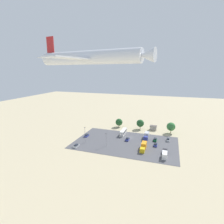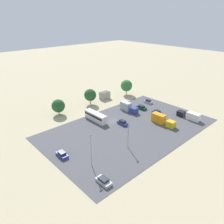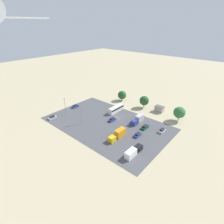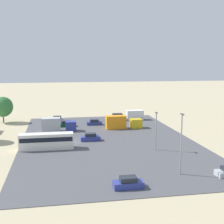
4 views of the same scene
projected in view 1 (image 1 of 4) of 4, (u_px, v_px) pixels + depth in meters
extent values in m
plane|color=tan|center=(128.00, 138.00, 111.60)|extent=(400.00, 400.00, 0.00)
cube|color=#4C4C51|center=(125.00, 143.00, 104.40)|extent=(60.11, 37.07, 0.08)
cube|color=#9E998E|center=(153.00, 128.00, 126.34)|extent=(4.67, 3.04, 3.13)
cube|color=#59514C|center=(153.00, 126.00, 125.96)|extent=(4.91, 3.28, 0.12)
cube|color=silver|center=(123.00, 132.00, 117.50)|extent=(2.49, 10.59, 3.16)
cube|color=black|center=(123.00, 131.00, 117.36)|extent=(2.53, 10.17, 0.88)
cube|color=navy|center=(155.00, 145.00, 99.54)|extent=(1.87, 4.10, 0.87)
cube|color=#1E232D|center=(156.00, 144.00, 99.37)|extent=(1.57, 2.30, 0.64)
cube|color=navy|center=(87.00, 136.00, 113.83)|extent=(1.88, 4.14, 0.92)
cube|color=#1E232D|center=(87.00, 135.00, 113.65)|extent=(1.58, 2.32, 0.67)
cube|color=#ADB2B7|center=(76.00, 146.00, 98.32)|extent=(1.97, 4.23, 0.84)
cube|color=#1E232D|center=(76.00, 145.00, 98.16)|extent=(1.66, 2.37, 0.61)
cube|color=#ADB2B7|center=(168.00, 140.00, 106.68)|extent=(1.79, 4.03, 0.93)
cube|color=#1E232D|center=(168.00, 139.00, 106.49)|extent=(1.50, 2.26, 0.68)
cube|color=#0C4723|center=(155.00, 140.00, 106.87)|extent=(1.97, 4.59, 0.90)
cube|color=#1E232D|center=(155.00, 139.00, 106.69)|extent=(1.66, 2.57, 0.66)
cube|color=navy|center=(127.00, 140.00, 107.57)|extent=(1.85, 4.28, 0.96)
cube|color=#1E232D|center=(127.00, 138.00, 107.38)|extent=(1.55, 2.40, 0.70)
cube|color=black|center=(165.00, 151.00, 90.72)|extent=(2.37, 2.78, 1.99)
cube|color=white|center=(165.00, 155.00, 85.78)|extent=(2.37, 4.95, 2.84)
cube|color=gold|center=(142.00, 150.00, 91.70)|extent=(2.46, 2.86, 2.36)
cube|color=orange|center=(144.00, 145.00, 96.57)|extent=(2.46, 5.09, 3.36)
cube|color=navy|center=(146.00, 138.00, 107.58)|extent=(2.50, 2.55, 2.41)
cube|color=#B2B2B7|center=(147.00, 135.00, 111.90)|extent=(2.50, 4.54, 3.45)
cylinder|color=brown|center=(140.00, 127.00, 128.46)|extent=(0.36, 0.36, 2.33)
sphere|color=#235128|center=(140.00, 123.00, 127.71)|extent=(5.41, 5.41, 5.41)
cylinder|color=brown|center=(171.00, 131.00, 120.08)|extent=(0.36, 0.36, 2.45)
sphere|color=#337038|center=(171.00, 127.00, 119.29)|extent=(5.76, 5.76, 5.76)
cylinder|color=brown|center=(119.00, 126.00, 133.51)|extent=(0.36, 0.36, 1.67)
sphere|color=#235128|center=(119.00, 122.00, 132.84)|extent=(5.34, 5.34, 5.34)
cylinder|color=gray|center=(85.00, 135.00, 103.37)|extent=(0.20, 0.20, 9.21)
cube|color=#4C4C51|center=(85.00, 128.00, 102.26)|extent=(0.90, 0.28, 0.20)
cylinder|color=gray|center=(106.00, 140.00, 98.95)|extent=(0.20, 0.20, 7.25)
cube|color=#4C4C51|center=(106.00, 134.00, 98.06)|extent=(0.90, 0.28, 0.20)
cylinder|color=silver|center=(88.00, 58.00, 57.08)|extent=(37.33, 10.30, 4.39)
cone|color=silver|center=(147.00, 55.00, 48.06)|extent=(5.44, 4.90, 4.17)
cube|color=silver|center=(88.00, 60.00, 57.24)|extent=(10.50, 33.80, 0.36)
cube|color=silver|center=(53.00, 58.00, 64.11)|extent=(4.47, 12.14, 0.24)
cube|color=#B22323|center=(50.00, 45.00, 63.39)|extent=(3.34, 0.81, 5.94)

